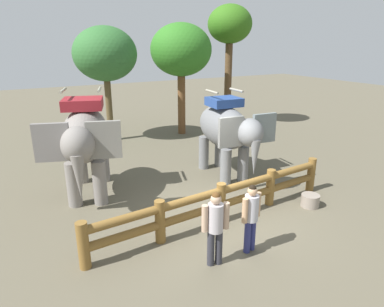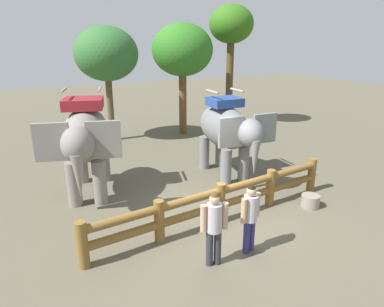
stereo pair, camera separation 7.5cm
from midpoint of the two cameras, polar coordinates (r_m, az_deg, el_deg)
ground_plane at (r=9.30m, az=3.95°, el=-10.62°), size 60.00×60.00×0.00m
log_fence at (r=8.90m, az=4.56°, el=-7.61°), size 7.26×0.82×1.05m
elephant_near_left at (r=10.41m, az=-17.43°, el=2.38°), size 2.57×3.79×3.18m
elephant_center at (r=11.49m, az=5.55°, el=3.92°), size 1.95×3.44×2.94m
tourist_woman_in_black at (r=7.66m, az=9.46°, el=-9.76°), size 0.55×0.37×1.59m
tourist_man_in_blue at (r=7.13m, az=3.57°, el=-11.50°), size 0.57×0.38×1.65m
tree_far_left at (r=16.05m, az=-14.30°, el=15.55°), size 2.77×2.77×5.08m
tree_back_center at (r=18.60m, az=6.13°, el=19.93°), size 2.24×2.24×6.18m
tree_far_right at (r=16.85m, az=-1.95°, el=16.58°), size 2.87×2.87×5.26m
feed_bucket at (r=10.35m, az=18.73°, el=-7.36°), size 0.51×0.51×0.35m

